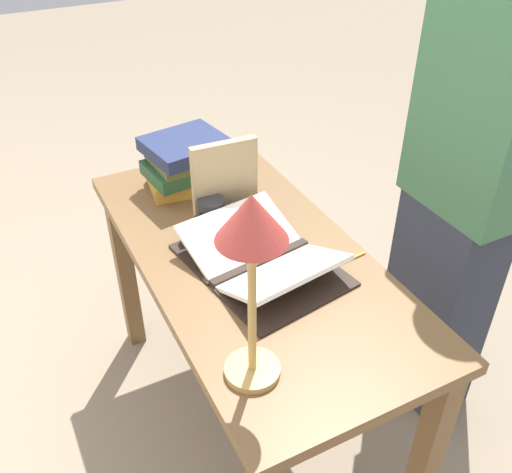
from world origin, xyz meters
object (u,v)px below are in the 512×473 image
object	(u,v)px
open_book	(261,258)
reading_lamp	(252,243)
book_stack_tall	(187,162)
book_standing_upright	(225,181)
coffee_mug	(211,214)
pencil	(342,263)
person_reader	(462,196)

from	to	relation	value
open_book	reading_lamp	bearing A→B (deg)	140.87
book_stack_tall	book_standing_upright	world-z (taller)	book_standing_upright
book_standing_upright	coffee_mug	bearing A→B (deg)	122.18
pencil	book_standing_upright	bearing A→B (deg)	27.20
book_stack_tall	person_reader	world-z (taller)	person_reader
open_book	reading_lamp	world-z (taller)	reading_lamp
book_standing_upright	coffee_mug	distance (m)	0.10
person_reader	book_stack_tall	bearing A→B (deg)	-129.85
person_reader	reading_lamp	bearing A→B (deg)	-72.90
open_book	coffee_mug	distance (m)	0.23
person_reader	book_standing_upright	bearing A→B (deg)	-118.13
book_stack_tall	book_standing_upright	bearing A→B (deg)	-170.50
book_stack_tall	coffee_mug	world-z (taller)	book_stack_tall
book_stack_tall	pencil	xyz separation A→B (m)	(-0.57, -0.22, -0.08)
open_book	book_stack_tall	size ratio (longest dim) A/B	1.75
open_book	pencil	world-z (taller)	open_book
reading_lamp	coffee_mug	world-z (taller)	reading_lamp
book_stack_tall	reading_lamp	xyz separation A→B (m)	(-0.80, 0.17, 0.26)
open_book	book_standing_upright	size ratio (longest dim) A/B	1.96
book_stack_tall	coffee_mug	bearing A→B (deg)	173.93
reading_lamp	book_stack_tall	bearing A→B (deg)	-11.89
reading_lamp	person_reader	distance (m)	0.90
pencil	reading_lamp	bearing A→B (deg)	120.38
book_standing_upright	person_reader	size ratio (longest dim) A/B	0.15
book_standing_upright	reading_lamp	bearing A→B (deg)	163.92
coffee_mug	person_reader	world-z (taller)	person_reader
pencil	coffee_mug	bearing A→B (deg)	37.40
reading_lamp	pencil	world-z (taller)	reading_lamp
reading_lamp	book_standing_upright	bearing A→B (deg)	-19.30
book_standing_upright	coffee_mug	world-z (taller)	book_standing_upright
book_stack_tall	pencil	bearing A→B (deg)	-159.03
coffee_mug	person_reader	size ratio (longest dim) A/B	0.07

